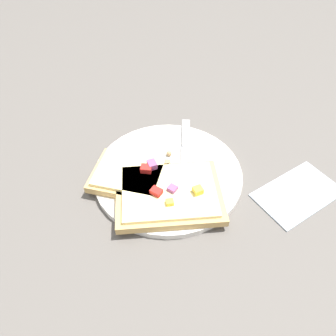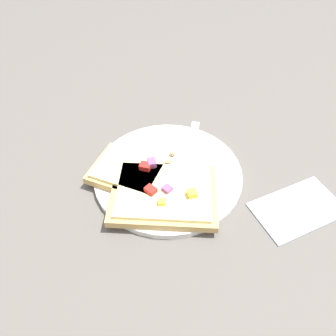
{
  "view_description": "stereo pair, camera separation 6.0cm",
  "coord_description": "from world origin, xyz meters",
  "px_view_note": "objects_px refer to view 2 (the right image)",
  "views": [
    {
      "loc": [
        -0.23,
        -0.35,
        0.46
      ],
      "look_at": [
        0.0,
        0.0,
        0.02
      ],
      "focal_mm": 35.0,
      "sensor_mm": 36.0,
      "label": 1
    },
    {
      "loc": [
        -0.17,
        -0.38,
        0.46
      ],
      "look_at": [
        0.0,
        0.0,
        0.02
      ],
      "focal_mm": 35.0,
      "sensor_mm": 36.0,
      "label": 2
    }
  ],
  "objects_px": {
    "knife": "(190,153)",
    "napkin": "(298,208)",
    "pizza_slice_corner": "(129,170)",
    "fork": "(152,164)",
    "pizza_slice_main": "(164,193)",
    "plate": "(168,174)"
  },
  "relations": [
    {
      "from": "knife",
      "to": "napkin",
      "type": "xyz_separation_m",
      "value": [
        0.11,
        -0.19,
        -0.01
      ]
    },
    {
      "from": "pizza_slice_corner",
      "to": "fork",
      "type": "bearing_deg",
      "value": 52.03
    },
    {
      "from": "pizza_slice_main",
      "to": "napkin",
      "type": "relative_size",
      "value": 1.47
    },
    {
      "from": "knife",
      "to": "napkin",
      "type": "height_order",
      "value": "knife"
    },
    {
      "from": "pizza_slice_main",
      "to": "pizza_slice_corner",
      "type": "distance_m",
      "value": 0.08
    },
    {
      "from": "knife",
      "to": "pizza_slice_corner",
      "type": "height_order",
      "value": "pizza_slice_corner"
    },
    {
      "from": "knife",
      "to": "pizza_slice_corner",
      "type": "bearing_deg",
      "value": -53.77
    },
    {
      "from": "fork",
      "to": "napkin",
      "type": "height_order",
      "value": "fork"
    },
    {
      "from": "plate",
      "to": "napkin",
      "type": "relative_size",
      "value": 1.81
    },
    {
      "from": "knife",
      "to": "pizza_slice_main",
      "type": "relative_size",
      "value": 0.86
    },
    {
      "from": "fork",
      "to": "napkin",
      "type": "bearing_deg",
      "value": 78.25
    },
    {
      "from": "plate",
      "to": "napkin",
      "type": "distance_m",
      "value": 0.24
    },
    {
      "from": "fork",
      "to": "napkin",
      "type": "distance_m",
      "value": 0.27
    },
    {
      "from": "plate",
      "to": "pizza_slice_corner",
      "type": "bearing_deg",
      "value": 160.14
    },
    {
      "from": "plate",
      "to": "knife",
      "type": "xyz_separation_m",
      "value": [
        0.06,
        0.03,
        0.01
      ]
    },
    {
      "from": "plate",
      "to": "pizza_slice_corner",
      "type": "relative_size",
      "value": 1.68
    },
    {
      "from": "fork",
      "to": "knife",
      "type": "relative_size",
      "value": 0.93
    },
    {
      "from": "napkin",
      "to": "knife",
      "type": "bearing_deg",
      "value": 120.55
    },
    {
      "from": "fork",
      "to": "pizza_slice_main",
      "type": "relative_size",
      "value": 0.8
    },
    {
      "from": "knife",
      "to": "pizza_slice_corner",
      "type": "relative_size",
      "value": 1.17
    },
    {
      "from": "pizza_slice_main",
      "to": "napkin",
      "type": "bearing_deg",
      "value": 179.12
    },
    {
      "from": "fork",
      "to": "pizza_slice_corner",
      "type": "distance_m",
      "value": 0.05
    }
  ]
}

